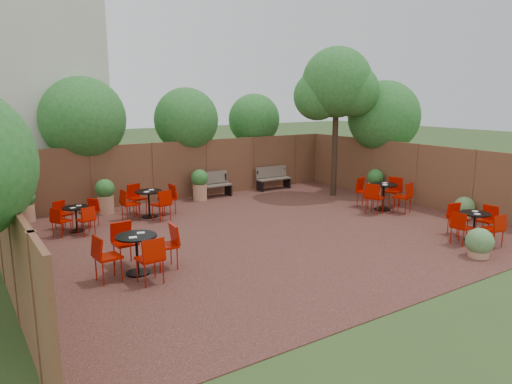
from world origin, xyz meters
TOP-DOWN VIEW (x-y plane):
  - ground at (0.00, 0.00)m, footprint 80.00×80.00m
  - courtyard_paving at (0.00, 0.00)m, footprint 12.00×10.00m
  - fence_back at (0.00, 5.00)m, footprint 12.00×0.08m
  - fence_left at (-6.00, 0.00)m, footprint 0.08×10.00m
  - fence_right at (6.00, 0.00)m, footprint 0.08×10.00m
  - neighbour_building at (-4.50, 8.00)m, footprint 5.00×4.00m
  - overhang_foliage at (-1.06, 3.04)m, footprint 15.68×10.62m
  - courtyard_tree at (4.74, 2.51)m, footprint 2.62×2.52m
  - park_bench_left at (0.93, 4.62)m, footprint 1.44×0.51m
  - park_bench_right at (3.57, 4.62)m, footprint 1.39×0.46m
  - bistro_tables at (-0.07, 0.26)m, footprint 10.09×8.15m
  - planters at (-0.36, 3.69)m, footprint 11.17×3.71m
  - low_shrubs at (4.55, -3.65)m, footprint 3.39×3.24m

SIDE VIEW (x-z plane):
  - ground at x=0.00m, z-range 0.00..0.00m
  - courtyard_paving at x=0.00m, z-range 0.00..0.02m
  - low_shrubs at x=4.55m, z-range 0.00..0.65m
  - park_bench_right at x=3.57m, z-range 0.03..0.89m
  - bistro_tables at x=-0.07m, z-range -0.01..0.94m
  - park_bench_left at x=0.93m, z-range 0.03..0.91m
  - planters at x=-0.36m, z-range 0.05..1.10m
  - fence_back at x=0.00m, z-range 0.00..2.00m
  - fence_left at x=-6.00m, z-range 0.00..2.00m
  - fence_right at x=6.00m, z-range 0.00..2.00m
  - overhang_foliage at x=-1.06m, z-range 1.37..4.03m
  - courtyard_tree at x=4.74m, z-range 1.22..6.37m
  - neighbour_building at x=-4.50m, z-range 0.00..8.00m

